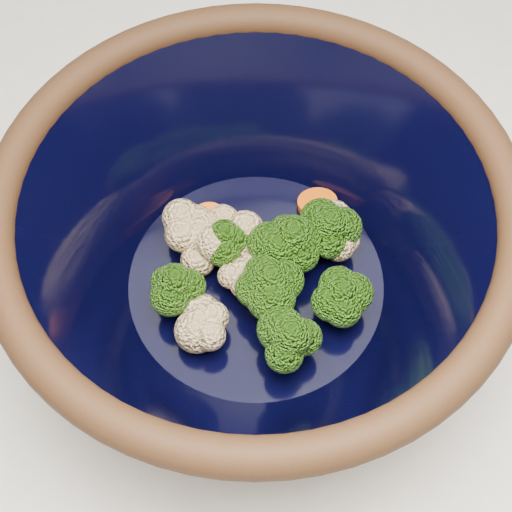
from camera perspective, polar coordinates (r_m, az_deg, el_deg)
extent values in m
plane|color=#9E7A54|center=(1.42, -0.51, -18.09)|extent=(3.00, 3.00, 0.00)
cube|color=silver|center=(0.98, -0.71, -12.63)|extent=(1.20, 1.20, 0.90)
cylinder|color=black|center=(0.54, 0.00, -3.25)|extent=(0.20, 0.20, 0.01)
torus|color=black|center=(0.43, 0.00, 4.54)|extent=(0.33, 0.33, 0.02)
cylinder|color=black|center=(0.52, 0.00, -2.02)|extent=(0.19, 0.19, 0.00)
cylinder|color=#608442|center=(0.52, 2.86, -0.07)|extent=(0.01, 0.01, 0.02)
ellipsoid|color=#396C14|center=(0.49, 2.99, 1.47)|extent=(0.05, 0.05, 0.04)
cylinder|color=#608442|center=(0.51, 1.70, -0.78)|extent=(0.01, 0.01, 0.02)
ellipsoid|color=#396C14|center=(0.49, 1.77, 0.58)|extent=(0.04, 0.04, 0.04)
cylinder|color=#608442|center=(0.50, 1.07, -3.39)|extent=(0.01, 0.01, 0.02)
ellipsoid|color=#396C14|center=(0.48, 1.12, -2.03)|extent=(0.04, 0.04, 0.04)
cylinder|color=#608442|center=(0.52, 5.62, 1.06)|extent=(0.01, 0.01, 0.02)
ellipsoid|color=#396C14|center=(0.50, 5.86, 2.51)|extent=(0.04, 0.04, 0.04)
cylinder|color=#608442|center=(0.50, -6.25, -3.33)|extent=(0.01, 0.01, 0.02)
ellipsoid|color=#396C14|center=(0.48, -6.49, -2.14)|extent=(0.04, 0.04, 0.03)
cylinder|color=#608442|center=(0.52, -2.46, 0.38)|extent=(0.01, 0.01, 0.02)
ellipsoid|color=#396C14|center=(0.50, -2.55, 1.56)|extent=(0.04, 0.04, 0.03)
cylinder|color=#608442|center=(0.50, 6.63, -4.13)|extent=(0.01, 0.01, 0.02)
ellipsoid|color=#396C14|center=(0.48, 6.89, -3.00)|extent=(0.04, 0.04, 0.03)
cylinder|color=#608442|center=(0.48, 2.63, -7.64)|extent=(0.01, 0.01, 0.02)
ellipsoid|color=#396C14|center=(0.46, 2.76, -6.47)|extent=(0.04, 0.04, 0.04)
sphere|color=beige|center=(0.52, 0.49, 1.24)|extent=(0.03, 0.03, 0.03)
sphere|color=beige|center=(0.51, 0.59, -0.04)|extent=(0.03, 0.03, 0.03)
sphere|color=beige|center=(0.48, -4.76, -6.00)|extent=(0.03, 0.03, 0.03)
sphere|color=beige|center=(0.51, -2.04, 1.19)|extent=(0.03, 0.03, 0.03)
sphere|color=beige|center=(0.52, -4.86, 2.06)|extent=(0.03, 0.03, 0.03)
sphere|color=beige|center=(0.52, 6.14, 1.53)|extent=(0.03, 0.03, 0.03)
sphere|color=beige|center=(0.52, -3.15, 1.74)|extent=(0.03, 0.03, 0.03)
sphere|color=beige|center=(0.51, -4.67, -0.32)|extent=(0.03, 0.03, 0.03)
sphere|color=beige|center=(0.52, -4.94, 2.31)|extent=(0.03, 0.03, 0.03)
sphere|color=beige|center=(0.50, -0.96, -1.62)|extent=(0.03, 0.03, 0.03)
sphere|color=beige|center=(0.50, 0.80, -2.92)|extent=(0.03, 0.03, 0.03)
sphere|color=beige|center=(0.49, -4.41, -4.62)|extent=(0.03, 0.03, 0.03)
cylinder|color=orange|center=(0.54, -5.54, 2.79)|extent=(0.03, 0.03, 0.01)
cylinder|color=orange|center=(0.54, -3.78, 2.89)|extent=(0.03, 0.03, 0.01)
cylinder|color=orange|center=(0.51, 0.29, -2.97)|extent=(0.03, 0.03, 0.01)
cylinder|color=orange|center=(0.55, 4.94, 4.19)|extent=(0.03, 0.03, 0.01)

